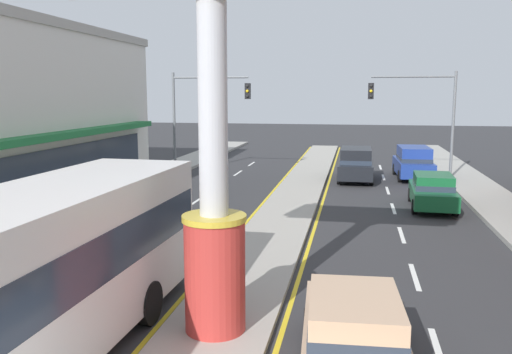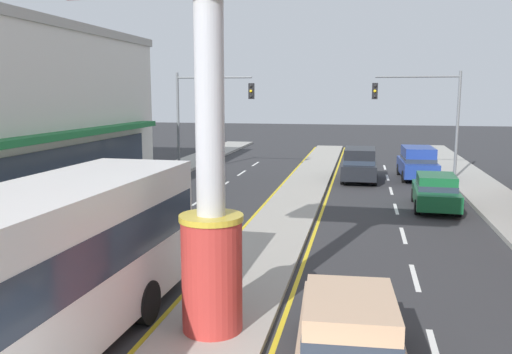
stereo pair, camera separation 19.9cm
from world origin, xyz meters
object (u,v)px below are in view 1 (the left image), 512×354
at_px(district_sign, 213,129).
at_px(sedan_near_left_lane, 432,191).
at_px(traffic_light_right_side, 422,106).
at_px(suv_near_right_lane, 413,162).
at_px(sedan_mid_left_lane, 353,334).
at_px(traffic_light_left_side, 202,105).
at_px(suv_far_left_oncoming, 356,164).
at_px(bus_far_right_lane, 8,285).

distance_m(district_sign, sedan_near_left_lane, 15.32).
relative_size(traffic_light_right_side, suv_near_right_lane, 1.33).
bearing_deg(sedan_near_left_lane, sedan_mid_left_lane, -102.64).
height_order(traffic_light_right_side, sedan_near_left_lane, traffic_light_right_side).
xyz_separation_m(district_sign, traffic_light_left_side, (-6.40, 20.82, -0.05)).
xyz_separation_m(district_sign, suv_near_right_lane, (6.12, 21.79, -3.32)).
relative_size(traffic_light_left_side, suv_near_right_lane, 1.33).
relative_size(district_sign, suv_far_left_oncoming, 1.83).
bearing_deg(sedan_mid_left_lane, sedan_near_left_lane, 77.36).
distance_m(traffic_light_left_side, bus_far_right_lane, 23.83).
height_order(district_sign, suv_far_left_oncoming, district_sign).
distance_m(suv_near_right_lane, sedan_mid_left_lane, 23.12).
relative_size(bus_far_right_lane, sedan_near_left_lane, 2.58).
bearing_deg(traffic_light_right_side, suv_near_right_lane, 133.77).
bearing_deg(traffic_light_left_side, sedan_mid_left_lane, -67.19).
bearing_deg(suv_near_right_lane, district_sign, -105.68).
xyz_separation_m(suv_near_right_lane, suv_far_left_oncoming, (-3.30, -1.36, 0.00)).
bearing_deg(suv_near_right_lane, traffic_light_right_side, -46.23).
relative_size(suv_near_right_lane, sedan_near_left_lane, 1.07).
bearing_deg(sedan_mid_left_lane, district_sign, 158.74).
height_order(traffic_light_right_side, suv_near_right_lane, traffic_light_right_side).
bearing_deg(suv_near_right_lane, sedan_near_left_lane, -90.03).
height_order(district_sign, sedan_near_left_lane, district_sign).
bearing_deg(sedan_mid_left_lane, traffic_light_right_side, 80.99).
relative_size(district_sign, bus_far_right_lane, 0.75).
height_order(traffic_light_left_side, suv_far_left_oncoming, traffic_light_left_side).
height_order(district_sign, bus_far_right_lane, district_sign).
distance_m(traffic_light_right_side, suv_far_left_oncoming, 4.96).
bearing_deg(bus_far_right_lane, suv_far_left_oncoming, 76.29).
distance_m(traffic_light_right_side, sedan_mid_left_lane, 23.13).
distance_m(sedan_near_left_lane, sedan_mid_left_lane, 15.06).
relative_size(district_sign, sedan_near_left_lane, 1.94).
xyz_separation_m(traffic_light_left_side, suv_near_right_lane, (12.51, 0.97, -3.26)).
bearing_deg(sedan_near_left_lane, suv_far_left_oncoming, 115.76).
xyz_separation_m(bus_far_right_lane, sedan_mid_left_lane, (5.63, 1.53, -1.08)).
bearing_deg(traffic_light_right_side, bus_far_right_lane, -110.90).
distance_m(traffic_light_left_side, traffic_light_right_side, 12.81).
height_order(bus_far_right_lane, suv_far_left_oncoming, bus_far_right_lane).
height_order(traffic_light_right_side, bus_far_right_lane, traffic_light_right_side).
distance_m(bus_far_right_lane, sedan_near_left_lane, 18.54).
xyz_separation_m(traffic_light_left_side, suv_far_left_oncoming, (9.21, -0.38, -3.26)).
relative_size(district_sign, suv_near_right_lane, 1.81).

